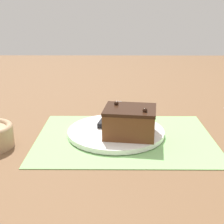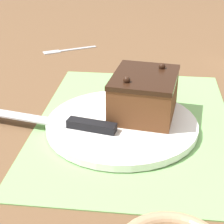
% 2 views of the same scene
% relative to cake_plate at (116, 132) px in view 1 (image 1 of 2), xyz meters
% --- Properties ---
extents(ground_plane, '(3.00, 3.00, 0.00)m').
position_rel_cake_plate_xyz_m(ground_plane, '(0.02, -0.02, -0.01)').
color(ground_plane, brown).
extents(placemat_woven, '(0.46, 0.34, 0.00)m').
position_rel_cake_plate_xyz_m(placemat_woven, '(0.02, -0.02, -0.01)').
color(placemat_woven, '#7AB266').
rests_on(placemat_woven, ground_plane).
extents(cake_plate, '(0.26, 0.26, 0.01)m').
position_rel_cake_plate_xyz_m(cake_plate, '(0.00, 0.00, 0.00)').
color(cake_plate, white).
rests_on(cake_plate, placemat_woven).
extents(chocolate_cake, '(0.14, 0.12, 0.08)m').
position_rel_cake_plate_xyz_m(chocolate_cake, '(0.04, -0.04, 0.04)').
color(chocolate_cake, brown).
rests_on(chocolate_cake, cake_plate).
extents(serving_knife, '(0.07, 0.26, 0.01)m').
position_rel_cake_plate_xyz_m(serving_knife, '(-0.02, 0.09, 0.01)').
color(serving_knife, black).
rests_on(serving_knife, cake_plate).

